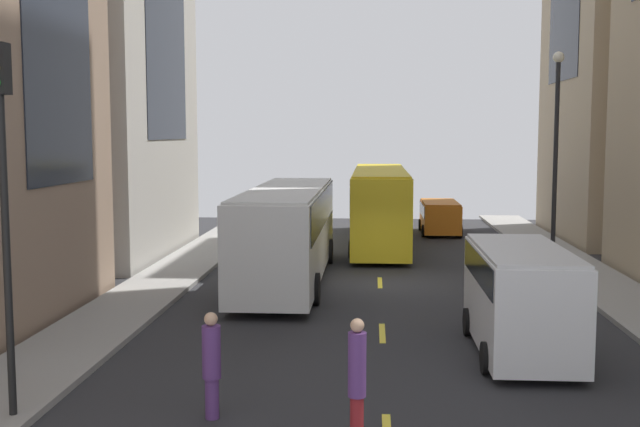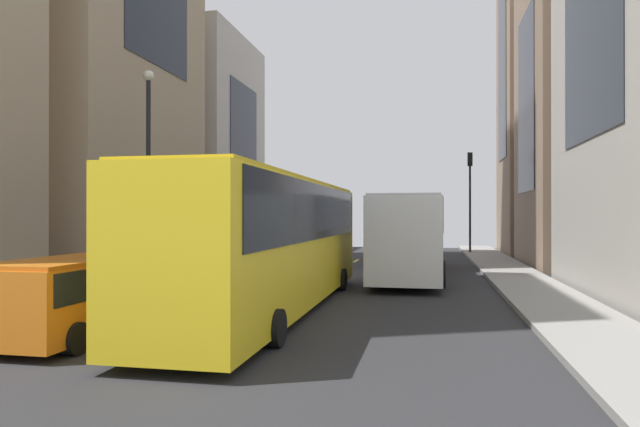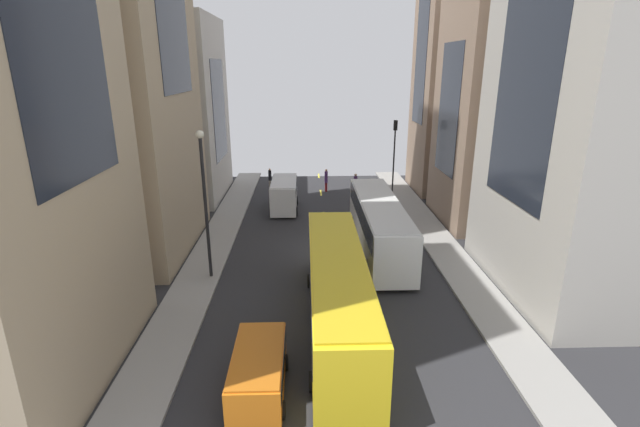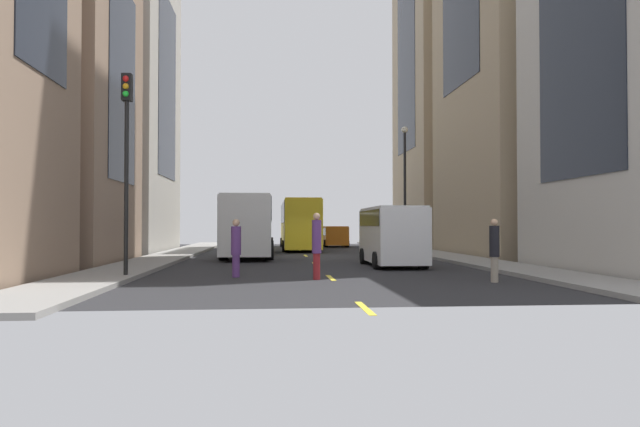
# 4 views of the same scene
# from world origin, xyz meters

# --- Properties ---
(ground_plane) EXTENTS (41.77, 41.77, 0.00)m
(ground_plane) POSITION_xyz_m (0.00, 0.00, 0.00)
(ground_plane) COLOR #28282B
(sidewalk_west) EXTENTS (2.46, 44.00, 0.15)m
(sidewalk_west) POSITION_xyz_m (-7.66, 0.00, 0.07)
(sidewalk_west) COLOR gray
(sidewalk_west) RESTS_ON ground
(sidewalk_east) EXTENTS (2.46, 44.00, 0.15)m
(sidewalk_east) POSITION_xyz_m (7.66, 0.00, 0.07)
(sidewalk_east) COLOR gray
(sidewalk_east) RESTS_ON ground
(lane_stripe_0) EXTENTS (0.16, 2.00, 0.01)m
(lane_stripe_0) POSITION_xyz_m (0.00, -21.00, 0.01)
(lane_stripe_0) COLOR yellow
(lane_stripe_0) RESTS_ON ground
(lane_stripe_1) EXTENTS (0.16, 2.00, 0.01)m
(lane_stripe_1) POSITION_xyz_m (0.00, -14.00, 0.01)
(lane_stripe_1) COLOR yellow
(lane_stripe_1) RESTS_ON ground
(lane_stripe_2) EXTENTS (0.16, 2.00, 0.01)m
(lane_stripe_2) POSITION_xyz_m (0.00, -7.00, 0.01)
(lane_stripe_2) COLOR yellow
(lane_stripe_2) RESTS_ON ground
(lane_stripe_3) EXTENTS (0.16, 2.00, 0.01)m
(lane_stripe_3) POSITION_xyz_m (0.00, 0.00, 0.01)
(lane_stripe_3) COLOR yellow
(lane_stripe_3) RESTS_ON ground
(lane_stripe_4) EXTENTS (0.16, 2.00, 0.01)m
(lane_stripe_4) POSITION_xyz_m (0.00, 7.00, 0.01)
(lane_stripe_4) COLOR yellow
(lane_stripe_4) RESTS_ON ground
(lane_stripe_5) EXTENTS (0.16, 2.00, 0.01)m
(lane_stripe_5) POSITION_xyz_m (0.00, 14.00, 0.01)
(lane_stripe_5) COLOR yellow
(lane_stripe_5) RESTS_ON ground
(building_west_0) EXTENTS (9.07, 7.08, 28.78)m
(building_west_0) POSITION_xyz_m (-13.57, -15.04, 14.39)
(building_west_0) COLOR #937760
(building_west_0) RESTS_ON ground
(building_west_1) EXTENTS (8.29, 8.41, 17.06)m
(building_west_1) POSITION_xyz_m (-13.19, -5.70, 8.53)
(building_west_1) COLOR #937760
(building_west_1) RESTS_ON ground
(building_west_2) EXTENTS (7.11, 11.22, 22.32)m
(building_west_2) POSITION_xyz_m (-12.60, 5.83, 11.16)
(building_west_2) COLOR #B7B2A8
(building_west_2) RESTS_ON ground
(building_east_0) EXTENTS (9.40, 10.27, 15.66)m
(building_east_0) POSITION_xyz_m (13.74, -13.59, 7.83)
(building_east_0) COLOR #B7B2A8
(building_east_0) RESTS_ON ground
(city_bus_white) EXTENTS (2.80, 12.53, 3.35)m
(city_bus_white) POSITION_xyz_m (-3.30, 0.18, 2.01)
(city_bus_white) COLOR silver
(city_bus_white) RESTS_ON ground
(streetcar_yellow) EXTENTS (2.70, 13.48, 3.59)m
(streetcar_yellow) POSITION_xyz_m (0.07, 9.60, 2.12)
(streetcar_yellow) COLOR yellow
(streetcar_yellow) RESTS_ON ground
(delivery_van_white) EXTENTS (2.25, 5.32, 2.58)m
(delivery_van_white) POSITION_xyz_m (3.26, -8.71, 1.51)
(delivery_van_white) COLOR white
(delivery_van_white) RESTS_ON ground
(car_orange_0) EXTENTS (2.05, 4.28, 1.71)m
(car_orange_0) POSITION_xyz_m (3.27, 13.79, 1.01)
(car_orange_0) COLOR orange
(car_orange_0) RESTS_ON ground
(pedestrian_waiting_curb) EXTENTS (0.35, 0.35, 2.01)m
(pedestrian_waiting_curb) POSITION_xyz_m (-3.23, -13.40, 1.07)
(pedestrian_waiting_curb) COLOR #593372
(pedestrian_waiting_curb) RESTS_ON ground
(pedestrian_crossing_near) EXTENTS (0.31, 0.31, 2.21)m
(pedestrian_crossing_near) POSITION_xyz_m (-0.52, -14.51, 1.19)
(pedestrian_crossing_near) COLOR maroon
(pedestrian_crossing_near) RESTS_ON ground
(pedestrian_walking_far) EXTENTS (0.31, 0.31, 2.00)m
(pedestrian_walking_far) POSITION_xyz_m (4.97, -15.89, 1.07)
(pedestrian_walking_far) COLOR gray
(pedestrian_walking_far) RESTS_ON ground
(traffic_light_near_corner) EXTENTS (0.32, 0.44, 6.70)m
(traffic_light_near_corner) POSITION_xyz_m (-6.83, -13.86, 4.74)
(traffic_light_near_corner) COLOR black
(traffic_light_near_corner) RESTS_ON ground
(streetlamp_near) EXTENTS (0.44, 0.44, 8.30)m
(streetlamp_near) POSITION_xyz_m (6.93, 4.09, 5.13)
(streetlamp_near) COLOR black
(streetlamp_near) RESTS_ON ground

